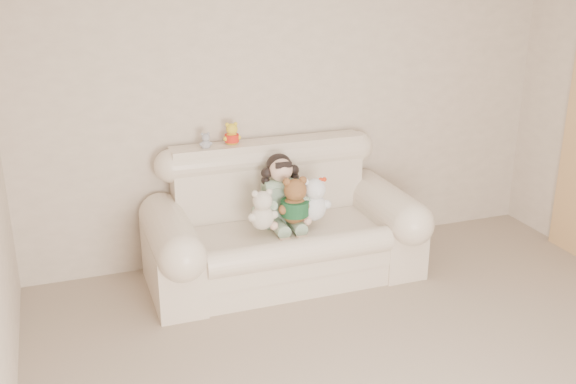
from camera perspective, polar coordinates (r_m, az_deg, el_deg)
The scene contains 8 objects.
wall_back at distance 5.49m, azimuth 0.56°, elevation 7.78°, with size 4.50×4.50×0.00m, color beige.
sofa at distance 5.17m, azimuth -0.37°, elevation -2.09°, with size 2.10×0.95×1.03m, color beige, non-canonical shape.
seated_child at distance 5.17m, azimuth -0.63°, elevation 0.21°, with size 0.35×0.42×0.58m, color #327138, non-canonical shape.
brown_teddy at distance 5.02m, azimuth 0.58°, elevation -0.36°, with size 0.27×0.21×0.43m, color brown, non-canonical shape.
white_cat at distance 5.08m, azimuth 2.26°, elevation -0.23°, with size 0.26×0.20×0.41m, color white, non-canonical shape.
cream_teddy at distance 4.92m, azimuth -2.21°, elevation -1.19°, with size 0.23×0.18×0.36m, color beige, non-canonical shape.
yellow_mini_bear at distance 5.24m, azimuth -4.82°, elevation 5.11°, with size 0.14×0.11×0.22m, color yellow, non-canonical shape.
grey_mini_plush at distance 5.16m, azimuth -7.04°, elevation 4.46°, with size 0.10×0.08×0.16m, color #B4B4BB, non-canonical shape.
Camera 1 is at (-1.86, -2.53, 2.45)m, focal length 41.75 mm.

